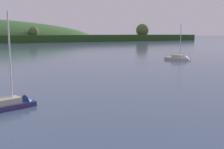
% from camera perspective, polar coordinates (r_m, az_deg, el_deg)
% --- Properties ---
extents(sailboat_midwater_white, '(4.67, 7.74, 10.57)m').
position_cam_1_polar(sailboat_midwater_white, '(76.16, 13.80, 3.05)').
color(sailboat_midwater_white, '#ADB2BC').
rests_on(sailboat_midwater_white, ground).
extents(sailboat_far_left, '(6.33, 3.73, 10.06)m').
position_cam_1_polar(sailboat_far_left, '(28.48, -19.50, -6.07)').
color(sailboat_far_left, navy).
rests_on(sailboat_far_left, ground).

